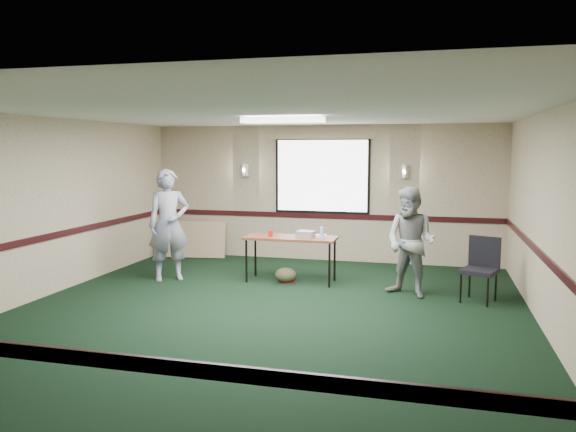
% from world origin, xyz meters
% --- Properties ---
extents(ground, '(8.00, 8.00, 0.00)m').
position_xyz_m(ground, '(0.00, 0.00, 0.00)').
color(ground, black).
rests_on(ground, ground).
extents(room_shell, '(8.00, 8.02, 8.00)m').
position_xyz_m(room_shell, '(0.00, 2.12, 1.58)').
color(room_shell, tan).
rests_on(room_shell, ground).
extents(folding_table, '(1.53, 0.61, 0.77)m').
position_xyz_m(folding_table, '(-0.14, 2.02, 0.71)').
color(folding_table, '#502917').
rests_on(folding_table, ground).
extents(projector, '(0.33, 0.29, 0.10)m').
position_xyz_m(projector, '(0.10, 2.10, 0.81)').
color(projector, gray).
rests_on(projector, folding_table).
extents(game_console, '(0.22, 0.19, 0.05)m').
position_xyz_m(game_console, '(0.36, 2.07, 0.79)').
color(game_console, silver).
rests_on(game_console, folding_table).
extents(red_cup, '(0.07, 0.07, 0.11)m').
position_xyz_m(red_cup, '(-0.47, 1.94, 0.82)').
color(red_cup, '#B31D0B').
rests_on(red_cup, folding_table).
extents(water_bottle, '(0.06, 0.06, 0.20)m').
position_xyz_m(water_bottle, '(0.42, 1.84, 0.87)').
color(water_bottle, '#90BCEC').
rests_on(water_bottle, folding_table).
extents(duffel_bag, '(0.40, 0.32, 0.26)m').
position_xyz_m(duffel_bag, '(-0.20, 1.91, 0.13)').
color(duffel_bag, '#413825').
rests_on(duffel_bag, ground).
extents(cable_coil, '(0.36, 0.36, 0.01)m').
position_xyz_m(cable_coil, '(-0.17, 1.97, 0.01)').
color(cable_coil, red).
rests_on(cable_coil, ground).
extents(folded_table, '(1.47, 0.43, 0.74)m').
position_xyz_m(folded_table, '(-2.68, 3.60, 0.37)').
color(folded_table, tan).
rests_on(folded_table, ground).
extents(conference_chair, '(0.60, 0.61, 0.94)m').
position_xyz_m(conference_chair, '(2.86, 1.55, 0.55)').
color(conference_chair, black).
rests_on(conference_chair, ground).
extents(person_left, '(0.82, 0.77, 1.89)m').
position_xyz_m(person_left, '(-2.18, 1.63, 0.95)').
color(person_left, '#46569B').
rests_on(person_left, ground).
extents(person_right, '(1.00, 0.91, 1.66)m').
position_xyz_m(person_right, '(1.84, 1.56, 0.83)').
color(person_right, '#749AB5').
rests_on(person_right, ground).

